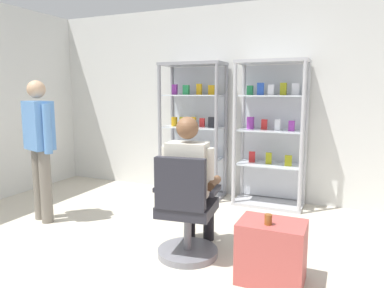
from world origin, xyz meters
TOP-DOWN VIEW (x-y plane):
  - back_wall at (0.00, 3.00)m, footprint 6.00×0.10m
  - display_cabinet_left at (-0.55, 2.76)m, footprint 0.90×0.45m
  - display_cabinet_right at (0.55, 2.76)m, footprint 0.90×0.45m
  - office_chair at (0.18, 0.86)m, footprint 0.59×0.56m
  - seated_shopkeeper at (0.16, 1.02)m, footprint 0.52×0.60m
  - storage_crate at (0.97, 0.77)m, footprint 0.52×0.37m
  - tea_glass at (0.95, 0.70)m, footprint 0.06×0.06m
  - standing_customer at (-1.75, 1.07)m, footprint 0.50×0.33m

SIDE VIEW (x-z plane):
  - storage_crate at x=0.97m, z-range 0.00..0.50m
  - office_chair at x=0.18m, z-range -0.09..0.87m
  - tea_glass at x=0.95m, z-range 0.50..0.58m
  - seated_shopkeeper at x=0.16m, z-range 0.07..1.36m
  - standing_customer at x=-1.75m, z-range 0.12..1.75m
  - display_cabinet_left at x=-0.55m, z-range 0.02..1.92m
  - display_cabinet_right at x=0.55m, z-range 0.02..1.92m
  - back_wall at x=0.00m, z-range 0.00..2.70m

